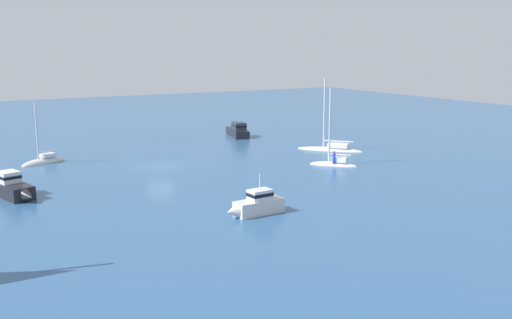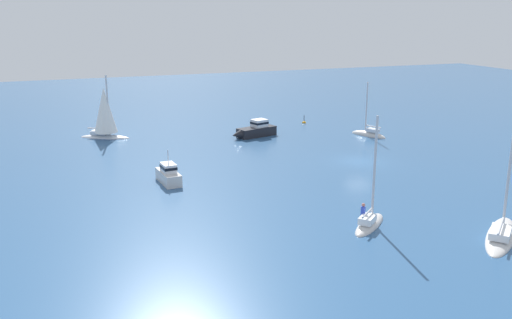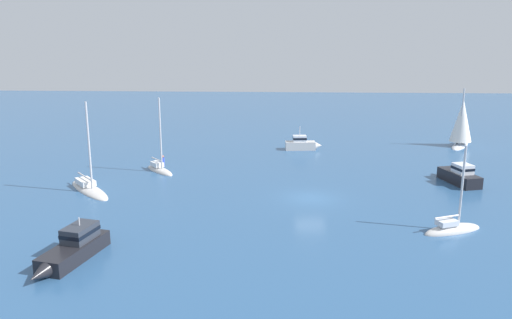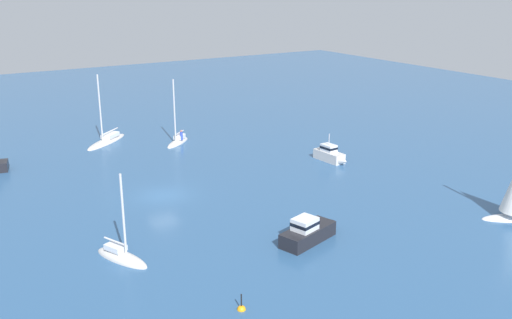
% 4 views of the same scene
% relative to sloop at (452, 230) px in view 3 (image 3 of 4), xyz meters
% --- Properties ---
extents(ground_plane, '(160.00, 160.00, 0.00)m').
position_rel_sloop_xyz_m(ground_plane, '(-9.59, 7.03, -0.12)').
color(ground_plane, '#2D5684').
extents(sloop, '(4.77, 2.97, 6.71)m').
position_rel_sloop_xyz_m(sloop, '(0.00, 0.00, 0.00)').
color(sloop, silver).
rests_on(sloop, ground).
extents(launch, '(2.96, 5.90, 1.94)m').
position_rel_sloop_xyz_m(launch, '(4.35, 12.50, 0.61)').
color(launch, black).
rests_on(launch, ground).
extents(powerboat, '(2.94, 6.82, 2.44)m').
position_rel_sloop_xyz_m(powerboat, '(-24.87, -5.88, 0.63)').
color(powerboat, black).
rests_on(powerboat, ground).
extents(sailboat, '(4.03, 4.42, 7.88)m').
position_rel_sloop_xyz_m(sailboat, '(-24.41, 15.18, 0.11)').
color(sailboat, silver).
rests_on(sailboat, ground).
extents(sloop_1, '(6.13, 6.75, 8.37)m').
position_rel_sloop_xyz_m(sloop_1, '(-29.17, 8.33, 0.05)').
color(sloop_1, silver).
rests_on(sloop_1, ground).
extents(sailboat_1, '(4.15, 5.78, 7.52)m').
position_rel_sloop_xyz_m(sailboat_1, '(9.83, 28.66, 2.55)').
color(sailboat_1, white).
rests_on(sailboat_1, ground).
extents(powerboat_1, '(4.42, 1.57, 2.87)m').
position_rel_sloop_xyz_m(powerboat_1, '(-9.64, 25.77, 0.57)').
color(powerboat_1, silver).
rests_on(powerboat_1, ground).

